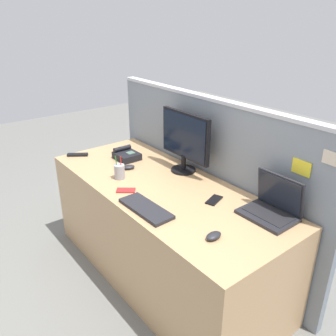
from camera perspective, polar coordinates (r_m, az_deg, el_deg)
The scene contains 13 objects.
ground_plane at distance 2.87m, azimuth -0.82°, elevation -16.56°, with size 10.00×10.00×0.00m, color slate.
desk at distance 2.63m, azimuth -0.87°, elevation -10.26°, with size 1.94×0.79×0.76m, color tan.
cubicle_divider at distance 2.74m, azimuth 6.35°, elevation -2.13°, with size 2.12×0.08×1.32m.
desktop_monitor at distance 2.58m, azimuth 2.76°, elevation 4.75°, with size 0.49×0.19×0.45m.
laptop at distance 2.16m, azimuth 16.66°, elevation -5.86°, with size 0.31×0.24×0.25m.
desk_phone at distance 2.90m, azimuth -6.78°, elevation 2.09°, with size 0.20×0.17×0.09m.
keyboard_main at distance 2.15m, azimuth -3.62°, elevation -6.59°, with size 0.39×0.15×0.02m, color #232328.
computer_mouse_right_hand at distance 2.71m, azimuth -6.48°, elevation 0.15°, with size 0.06×0.10×0.03m, color #232328.
computer_mouse_left_hand at distance 1.91m, azimuth 7.43°, elevation -10.88°, with size 0.06×0.10×0.03m, color #232328.
pen_cup at distance 2.55m, azimuth -7.89°, elevation -0.57°, with size 0.08×0.08×0.18m.
cell_phone_red_case at distance 2.38m, azimuth -6.87°, elevation -3.63°, with size 0.07×0.13×0.01m, color #B22323.
cell_phone_black_slab at distance 2.27m, azimuth 7.50°, elevation -5.19°, with size 0.06×0.14×0.01m, color black.
tv_remote at distance 3.04m, azimuth -14.50°, elevation 2.11°, with size 0.04×0.17×0.02m, color black.
Camera 1 is at (1.74, -1.31, 1.86)m, focal length 37.48 mm.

